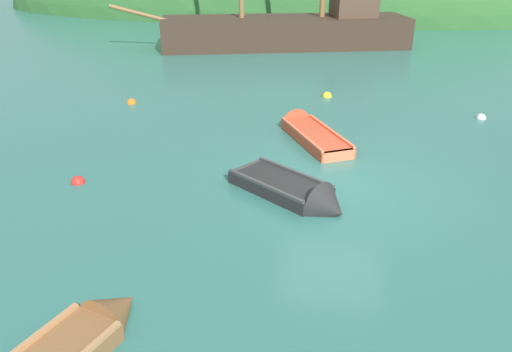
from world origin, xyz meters
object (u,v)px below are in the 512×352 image
buoy_yellow (327,97)px  buoy_white (481,118)px  sailing_ship (288,36)px  buoy_orange (132,103)px  rowboat_center (307,132)px  rowboat_portside (297,195)px  buoy_red (78,183)px

buoy_yellow → buoy_white: 5.42m
sailing_ship → buoy_white: size_ratio=49.17×
buoy_orange → buoy_yellow: buoy_yellow is taller
sailing_ship → buoy_orange: (-4.17, -11.84, -0.60)m
buoy_orange → buoy_white: size_ratio=1.07×
sailing_ship → buoy_orange: 12.57m
sailing_ship → buoy_orange: bearing=53.9°
buoy_orange → buoy_yellow: (6.92, 2.20, 0.00)m
rowboat_center → rowboat_portside: bearing=153.1°
rowboat_portside → buoy_red: size_ratio=9.01×
buoy_orange → buoy_red: (1.44, -6.43, 0.00)m
sailing_ship → buoy_yellow: size_ratio=42.81×
sailing_ship → rowboat_center: sailing_ship is taller
rowboat_center → buoy_orange: size_ratio=10.59×
sailing_ship → buoy_orange: size_ratio=45.83×
rowboat_portside → buoy_orange: bearing=171.5°
rowboat_portside → buoy_yellow: (0.19, 8.45, -0.09)m
buoy_white → sailing_ship: bearing=125.0°
sailing_ship → buoy_white: 13.80m
buoy_white → buoy_red: bearing=-146.8°
rowboat_portside → buoy_orange: (-6.73, 6.25, -0.09)m
buoy_orange → buoy_white: 12.09m
sailing_ship → buoy_white: bearing=108.3°
buoy_orange → buoy_yellow: 7.26m
rowboat_portside → buoy_yellow: 8.45m
sailing_ship → rowboat_center: size_ratio=4.33×
rowboat_portside → buoy_orange: rowboat_portside is taller
rowboat_center → rowboat_portside: size_ratio=1.20×
rowboat_center → buoy_yellow: bearing=-33.7°
rowboat_portside → buoy_orange: 9.18m
buoy_orange → sailing_ship: bearing=70.6°
rowboat_portside → buoy_yellow: bearing=123.1°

